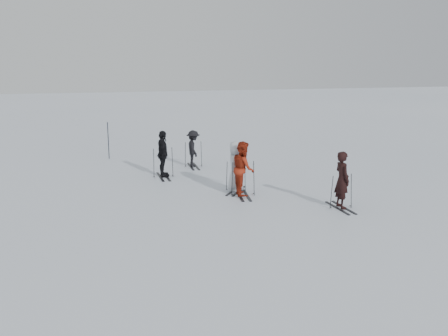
% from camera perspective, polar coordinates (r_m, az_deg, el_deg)
% --- Properties ---
extents(ground, '(120.00, 120.00, 0.00)m').
position_cam_1_polar(ground, '(17.48, 0.86, -3.89)').
color(ground, silver).
rests_on(ground, ground).
extents(skier_near_dark, '(0.47, 0.70, 1.90)m').
position_cam_1_polar(skier_near_dark, '(16.96, 13.34, -1.41)').
color(skier_near_dark, black).
rests_on(skier_near_dark, ground).
extents(skier_red, '(0.87, 1.05, 1.97)m').
position_cam_1_polar(skier_red, '(18.07, 2.21, -0.12)').
color(skier_red, maroon).
rests_on(skier_red, ground).
extents(skier_grey, '(1.01, 1.10, 1.89)m').
position_cam_1_polar(skier_grey, '(18.64, 1.37, 0.15)').
color(skier_grey, '#B7BCC2').
rests_on(skier_grey, ground).
extents(skier_uphill_left, '(0.49, 1.14, 1.94)m').
position_cam_1_polar(skier_uphill_left, '(21.04, -6.99, 1.55)').
color(skier_uphill_left, black).
rests_on(skier_uphill_left, ground).
extents(skier_uphill_far, '(0.66, 1.10, 1.66)m').
position_cam_1_polar(skier_uphill_far, '(22.97, -3.53, 2.18)').
color(skier_uphill_far, black).
rests_on(skier_uphill_far, ground).
extents(skis_near_dark, '(1.65, 0.89, 1.19)m').
position_cam_1_polar(skis_near_dark, '(17.05, 13.28, -2.56)').
color(skis_near_dark, black).
rests_on(skis_near_dark, ground).
extents(skis_red, '(1.90, 1.18, 1.30)m').
position_cam_1_polar(skis_red, '(18.14, 2.20, -1.15)').
color(skis_red, black).
rests_on(skis_red, ground).
extents(skis_grey, '(1.80, 1.60, 1.17)m').
position_cam_1_polar(skis_grey, '(18.72, 1.36, -0.93)').
color(skis_grey, black).
rests_on(skis_grey, ground).
extents(skis_uphill_left, '(1.77, 0.95, 1.29)m').
position_cam_1_polar(skis_uphill_left, '(21.10, -6.97, 0.67)').
color(skis_uphill_left, black).
rests_on(skis_uphill_left, ground).
extents(skis_uphill_far, '(1.70, 0.95, 1.22)m').
position_cam_1_polar(skis_uphill_far, '(23.01, -3.52, 1.64)').
color(skis_uphill_far, black).
rests_on(skis_uphill_far, ground).
extents(piste_marker, '(0.05, 0.05, 1.83)m').
position_cam_1_polar(piste_marker, '(25.49, -13.08, 3.09)').
color(piste_marker, black).
rests_on(piste_marker, ground).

